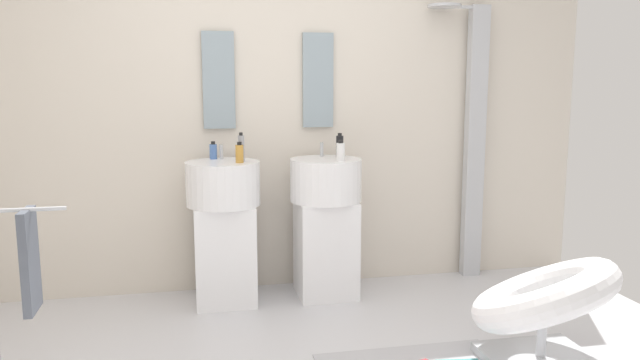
{
  "coord_description": "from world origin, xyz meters",
  "views": [
    {
      "loc": [
        -0.55,
        -2.78,
        1.5
      ],
      "look_at": [
        0.15,
        0.55,
        0.95
      ],
      "focal_mm": 34.53,
      "sensor_mm": 36.0,
      "label": 1
    }
  ],
  "objects_px": {
    "soap_bottle_black": "(340,146)",
    "soap_bottle_blue": "(213,151)",
    "towel_rack": "(24,266)",
    "soap_bottle_grey": "(241,148)",
    "soap_bottle_amber": "(239,153)",
    "pedestal_sink_left": "(224,226)",
    "lounge_chair": "(544,304)",
    "pedestal_sink_right": "(326,221)",
    "soap_bottle_white": "(341,151)",
    "shower_column": "(473,137)"
  },
  "relations": [
    {
      "from": "pedestal_sink_left",
      "to": "soap_bottle_grey",
      "type": "height_order",
      "value": "soap_bottle_grey"
    },
    {
      "from": "soap_bottle_grey",
      "to": "soap_bottle_black",
      "type": "bearing_deg",
      "value": 10.98
    },
    {
      "from": "soap_bottle_grey",
      "to": "soap_bottle_amber",
      "type": "relative_size",
      "value": 1.43
    },
    {
      "from": "towel_rack",
      "to": "soap_bottle_amber",
      "type": "bearing_deg",
      "value": 40.72
    },
    {
      "from": "soap_bottle_grey",
      "to": "soap_bottle_amber",
      "type": "height_order",
      "value": "soap_bottle_grey"
    },
    {
      "from": "pedestal_sink_left",
      "to": "soap_bottle_black",
      "type": "height_order",
      "value": "soap_bottle_black"
    },
    {
      "from": "soap_bottle_blue",
      "to": "soap_bottle_amber",
      "type": "height_order",
      "value": "soap_bottle_amber"
    },
    {
      "from": "pedestal_sink_left",
      "to": "soap_bottle_white",
      "type": "bearing_deg",
      "value": -8.96
    },
    {
      "from": "pedestal_sink_left",
      "to": "lounge_chair",
      "type": "xyz_separation_m",
      "value": [
        1.57,
        -1.33,
        -0.18
      ]
    },
    {
      "from": "pedestal_sink_right",
      "to": "soap_bottle_amber",
      "type": "bearing_deg",
      "value": -172.18
    },
    {
      "from": "soap_bottle_amber",
      "to": "pedestal_sink_right",
      "type": "bearing_deg",
      "value": 7.82
    },
    {
      "from": "soap_bottle_white",
      "to": "shower_column",
      "type": "bearing_deg",
      "value": 16.81
    },
    {
      "from": "soap_bottle_grey",
      "to": "soap_bottle_black",
      "type": "xyz_separation_m",
      "value": [
        0.7,
        0.14,
        -0.01
      ]
    },
    {
      "from": "soap_bottle_black",
      "to": "soap_bottle_blue",
      "type": "height_order",
      "value": "soap_bottle_black"
    },
    {
      "from": "towel_rack",
      "to": "soap_bottle_blue",
      "type": "distance_m",
      "value": 1.57
    },
    {
      "from": "lounge_chair",
      "to": "soap_bottle_blue",
      "type": "xyz_separation_m",
      "value": [
        -1.63,
        1.48,
        0.68
      ]
    },
    {
      "from": "pedestal_sink_left",
      "to": "soap_bottle_blue",
      "type": "relative_size",
      "value": 8.81
    },
    {
      "from": "pedestal_sink_left",
      "to": "soap_bottle_white",
      "type": "distance_m",
      "value": 0.93
    },
    {
      "from": "soap_bottle_grey",
      "to": "soap_bottle_white",
      "type": "distance_m",
      "value": 0.66
    },
    {
      "from": "pedestal_sink_right",
      "to": "pedestal_sink_left",
      "type": "bearing_deg",
      "value": 180.0
    },
    {
      "from": "towel_rack",
      "to": "soap_bottle_amber",
      "type": "xyz_separation_m",
      "value": [
        1.11,
        0.95,
        0.4
      ]
    },
    {
      "from": "soap_bottle_black",
      "to": "soap_bottle_amber",
      "type": "xyz_separation_m",
      "value": [
        -0.72,
        -0.18,
        -0.02
      ]
    },
    {
      "from": "pedestal_sink_left",
      "to": "towel_rack",
      "type": "relative_size",
      "value": 1.13
    },
    {
      "from": "shower_column",
      "to": "soap_bottle_amber",
      "type": "distance_m",
      "value": 1.81
    },
    {
      "from": "soap_bottle_blue",
      "to": "soap_bottle_white",
      "type": "height_order",
      "value": "soap_bottle_white"
    },
    {
      "from": "pedestal_sink_right",
      "to": "shower_column",
      "type": "distance_m",
      "value": 1.33
    },
    {
      "from": "soap_bottle_black",
      "to": "soap_bottle_blue",
      "type": "relative_size",
      "value": 1.38
    },
    {
      "from": "shower_column",
      "to": "soap_bottle_grey",
      "type": "relative_size",
      "value": 10.54
    },
    {
      "from": "soap_bottle_amber",
      "to": "lounge_chair",
      "type": "bearing_deg",
      "value": -40.5
    },
    {
      "from": "pedestal_sink_right",
      "to": "soap_bottle_black",
      "type": "height_order",
      "value": "soap_bottle_black"
    },
    {
      "from": "towel_rack",
      "to": "lounge_chair",
      "type": "bearing_deg",
      "value": -6.64
    },
    {
      "from": "pedestal_sink_left",
      "to": "soap_bottle_amber",
      "type": "relative_size",
      "value": 7.84
    },
    {
      "from": "soap_bottle_blue",
      "to": "towel_rack",
      "type": "bearing_deg",
      "value": -128.67
    },
    {
      "from": "pedestal_sink_left",
      "to": "soap_bottle_amber",
      "type": "xyz_separation_m",
      "value": [
        0.11,
        -0.08,
        0.5
      ]
    },
    {
      "from": "pedestal_sink_left",
      "to": "soap_bottle_black",
      "type": "relative_size",
      "value": 6.39
    },
    {
      "from": "pedestal_sink_left",
      "to": "soap_bottle_blue",
      "type": "bearing_deg",
      "value": 109.96
    },
    {
      "from": "towel_rack",
      "to": "soap_bottle_amber",
      "type": "height_order",
      "value": "soap_bottle_amber"
    },
    {
      "from": "pedestal_sink_right",
      "to": "towel_rack",
      "type": "distance_m",
      "value": 2.0
    },
    {
      "from": "towel_rack",
      "to": "soap_bottle_black",
      "type": "xyz_separation_m",
      "value": [
        1.82,
        1.13,
        0.42
      ]
    },
    {
      "from": "pedestal_sink_right",
      "to": "soap_bottle_amber",
      "type": "relative_size",
      "value": 7.84
    },
    {
      "from": "towel_rack",
      "to": "soap_bottle_white",
      "type": "height_order",
      "value": "soap_bottle_white"
    },
    {
      "from": "soap_bottle_grey",
      "to": "soap_bottle_blue",
      "type": "bearing_deg",
      "value": 132.77
    },
    {
      "from": "shower_column",
      "to": "pedestal_sink_right",
      "type": "bearing_deg",
      "value": -169.77
    },
    {
      "from": "pedestal_sink_left",
      "to": "towel_rack",
      "type": "distance_m",
      "value": 1.44
    },
    {
      "from": "soap_bottle_white",
      "to": "soap_bottle_blue",
      "type": "bearing_deg",
      "value": 161.96
    },
    {
      "from": "pedestal_sink_right",
      "to": "soap_bottle_amber",
      "type": "distance_m",
      "value": 0.78
    },
    {
      "from": "towel_rack",
      "to": "soap_bottle_amber",
      "type": "distance_m",
      "value": 1.52
    },
    {
      "from": "pedestal_sink_left",
      "to": "soap_bottle_grey",
      "type": "relative_size",
      "value": 5.5
    },
    {
      "from": "towel_rack",
      "to": "pedestal_sink_left",
      "type": "bearing_deg",
      "value": 45.97
    },
    {
      "from": "soap_bottle_blue",
      "to": "lounge_chair",
      "type": "bearing_deg",
      "value": -42.34
    }
  ]
}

